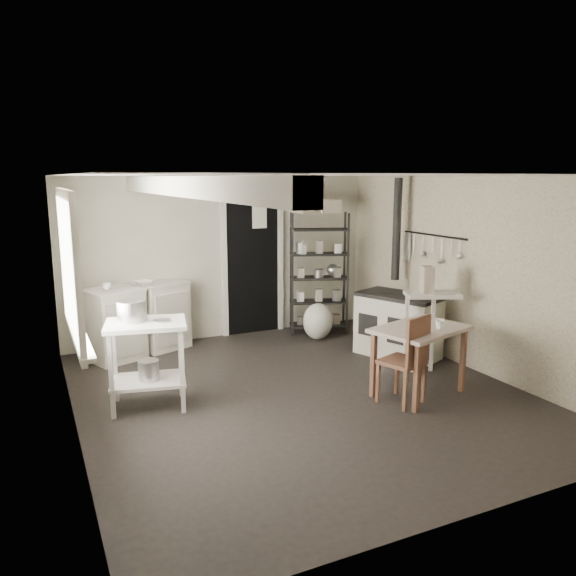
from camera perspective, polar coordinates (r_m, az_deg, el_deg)
name	(u,v)px	position (r m, az deg, el deg)	size (l,w,h in m)	color
floor	(300,393)	(6.13, 1.21, -10.63)	(5.00, 5.00, 0.00)	black
ceiling	(301,175)	(5.69, 1.31, 11.39)	(5.00, 5.00, 0.00)	silver
wall_back	(223,258)	(8.09, -6.65, 3.08)	(4.50, 0.02, 2.30)	#B5B19B
wall_front	(474,357)	(3.80, 18.38, -6.68)	(4.50, 0.02, 2.30)	#B5B19B
wall_left	(68,310)	(5.23, -21.43, -2.07)	(0.02, 5.00, 2.30)	#B5B19B
wall_right	(468,273)	(7.08, 17.80, 1.47)	(0.02, 5.00, 2.30)	#B5B19B
window	(67,266)	(5.36, -21.52, 2.05)	(0.12, 1.76, 1.28)	silver
doorway	(253,266)	(8.24, -3.59, 2.22)	(0.96, 0.10, 2.08)	silver
ceiling_beam	(183,186)	(5.27, -10.65, 10.14)	(0.18, 5.00, 0.18)	silver
wallpaper_panel	(467,273)	(7.08, 17.74, 1.47)	(0.01, 5.00, 2.30)	beige
utensil_rail	(433,235)	(7.44, 14.50, 5.20)	(0.06, 1.20, 0.44)	#A9A9AC
prep_table	(148,369)	(5.83, -14.06, -7.97)	(0.77, 0.55, 0.88)	silver
stockpot	(132,316)	(5.75, -15.61, -2.71)	(0.28, 0.28, 0.30)	#A9A9AC
saucepan	(162,325)	(5.68, -12.70, -3.66)	(0.18, 0.18, 0.10)	#A9A9AC
bucket	(149,371)	(5.81, -13.96, -8.18)	(0.20, 0.20, 0.22)	#A9A9AC
base_cabinets	(138,319)	(7.60, -15.02, -3.05)	(1.38, 0.59, 0.91)	beige
mixing_bowl	(144,281)	(7.50, -14.46, 0.66)	(0.29, 0.29, 0.07)	white
counter_cup	(107,285)	(7.30, -17.95, 0.25)	(0.11, 0.11, 0.09)	white
shelf_rack	(319,270)	(8.24, 3.16, 1.88)	(0.84, 0.33, 1.78)	black
shelf_jar	(302,242)	(8.06, 1.47, 4.71)	(0.09, 0.09, 0.20)	white
storage_box_a	(307,197)	(8.10, 1.99, 9.27)	(0.35, 0.30, 0.24)	#BCAF98
storage_box_b	(329,198)	(8.17, 4.17, 9.12)	(0.29, 0.27, 0.19)	#BCAF98
stove	(398,323)	(7.37, 11.14, -3.49)	(0.57, 1.03, 0.81)	beige
stovepipe	(397,229)	(7.72, 10.99, 5.86)	(0.11, 0.11, 1.42)	black
side_ledge	(430,336)	(6.88, 14.24, -4.77)	(0.62, 0.33, 0.96)	silver
oats_box	(427,288)	(6.72, 13.89, -0.03)	(0.13, 0.21, 0.31)	#BCAF98
work_table	(419,360)	(6.15, 13.14, -7.12)	(0.97, 0.68, 0.74)	beige
table_cup	(440,322)	(6.02, 15.19, -3.38)	(0.10, 0.10, 0.09)	white
chair	(402,357)	(5.85, 11.50, -6.90)	(0.39, 0.41, 0.94)	brown
flour_sack	(318,323)	(8.02, 3.05, -3.56)	(0.44, 0.37, 0.53)	silver
floor_crock	(414,365)	(6.94, 12.70, -7.61)	(0.13, 0.13, 0.16)	white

